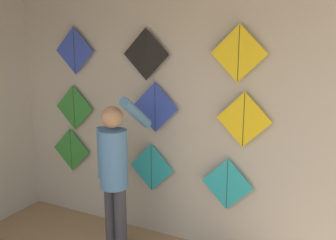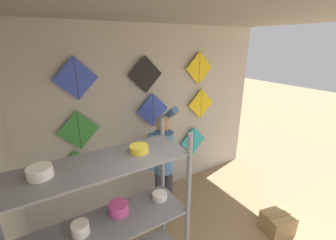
# 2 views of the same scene
# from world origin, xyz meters

# --- Properties ---
(back_panel) EXTENTS (4.46, 0.06, 2.80)m
(back_panel) POSITION_xyz_m (0.00, 3.28, 1.40)
(back_panel) COLOR #BCB7AD
(back_panel) RESTS_ON ground
(ceiling_slab) EXTENTS (4.46, 4.05, 0.04)m
(ceiling_slab) POSITION_xyz_m (0.00, 1.63, 2.82)
(ceiling_slab) COLOR gray
(shopkeeper) EXTENTS (0.43, 0.56, 1.73)m
(shopkeeper) POSITION_xyz_m (-0.07, 2.62, 0.97)
(shopkeeper) COLOR #383842
(shopkeeper) RESTS_ON ground
(cardboard_box) EXTENTS (0.44, 0.40, 0.29)m
(cardboard_box) POSITION_xyz_m (1.13, 1.50, 0.14)
(cardboard_box) COLOR tan
(cardboard_box) RESTS_ON ground
(kite_0) EXTENTS (0.55, 0.01, 0.55)m
(kite_0) POSITION_xyz_m (-1.13, 3.19, 0.87)
(kite_0) COLOR #338C38
(kite_1) EXTENTS (0.55, 0.01, 0.55)m
(kite_1) POSITION_xyz_m (0.03, 3.19, 0.82)
(kite_1) COLOR #28B2C6
(kite_2) EXTENTS (0.55, 0.01, 0.55)m
(kite_2) POSITION_xyz_m (0.92, 3.19, 0.79)
(kite_2) COLOR #28B2C6
(kite_3) EXTENTS (0.55, 0.01, 0.55)m
(kite_3) POSITION_xyz_m (-1.05, 3.19, 1.42)
(kite_3) COLOR #338C38
(kite_4) EXTENTS (0.55, 0.01, 0.55)m
(kite_4) POSITION_xyz_m (0.08, 3.19, 1.52)
(kite_4) COLOR blue
(kite_5) EXTENTS (0.55, 0.01, 0.55)m
(kite_5) POSITION_xyz_m (1.06, 3.19, 1.49)
(kite_5) COLOR yellow
(kite_6) EXTENTS (0.55, 0.01, 0.55)m
(kite_6) POSITION_xyz_m (-0.99, 3.19, 2.11)
(kite_6) COLOR blue
(kite_7) EXTENTS (0.55, 0.01, 0.55)m
(kite_7) POSITION_xyz_m (-0.03, 3.19, 2.09)
(kite_7) COLOR black
(kite_8) EXTENTS (0.55, 0.01, 0.55)m
(kite_8) POSITION_xyz_m (0.99, 3.19, 2.12)
(kite_8) COLOR yellow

